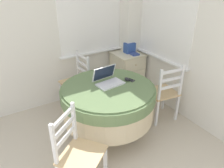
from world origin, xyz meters
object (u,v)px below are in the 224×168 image
at_px(storage_box, 130,48).
at_px(cell_phone, 130,80).
at_px(dining_chair_camera_near, 78,154).
at_px(book_on_cabinet, 133,53).
at_px(laptop, 108,80).
at_px(dining_chair_near_right_window, 164,93).
at_px(computer_mouse, 127,79).
at_px(dining_chair_near_back_window, 77,82).
at_px(round_dining_table, 108,100).
at_px(corner_cabinet, 127,72).

bearing_deg(storage_box, cell_phone, -124.66).
relative_size(cell_phone, dining_chair_camera_near, 0.14).
bearing_deg(dining_chair_camera_near, book_on_cabinet, 40.15).
relative_size(laptop, dining_chair_near_right_window, 0.41).
height_order(laptop, cell_phone, laptop).
distance_m(dining_chair_near_right_window, book_on_cabinet, 1.01).
xyz_separation_m(computer_mouse, dining_chair_near_right_window, (0.57, -0.13, -0.32)).
bearing_deg(laptop, cell_phone, -15.53).
bearing_deg(cell_phone, computer_mouse, 160.52).
bearing_deg(computer_mouse, laptop, 165.21).
bearing_deg(dining_chair_near_back_window, cell_phone, -64.80).
height_order(dining_chair_camera_near, book_on_cabinet, dining_chair_camera_near).
bearing_deg(round_dining_table, dining_chair_near_right_window, -7.63).
distance_m(computer_mouse, storage_box, 1.14).
bearing_deg(dining_chair_near_back_window, storage_box, 2.77).
relative_size(cell_phone, storage_box, 0.68).
bearing_deg(cell_phone, dining_chair_near_back_window, 115.20).
distance_m(corner_cabinet, storage_box, 0.45).
bearing_deg(computer_mouse, book_on_cabinet, 49.99).
bearing_deg(cell_phone, round_dining_table, 179.71).
bearing_deg(dining_chair_near_right_window, corner_cabinet, 86.21).
bearing_deg(book_on_cabinet, dining_chair_near_right_window, -97.18).
distance_m(laptop, dining_chair_camera_near, 1.02).
bearing_deg(cell_phone, dining_chair_near_right_window, -12.32).
height_order(corner_cabinet, book_on_cabinet, book_on_cabinet).
height_order(laptop, corner_cabinet, laptop).
bearing_deg(book_on_cabinet, dining_chair_near_back_window, 178.07).
distance_m(cell_phone, corner_cabinet, 1.15).
bearing_deg(dining_chair_near_back_window, computer_mouse, -66.92).
distance_m(laptop, corner_cabinet, 1.28).
relative_size(laptop, corner_cabinet, 0.50).
relative_size(round_dining_table, dining_chair_camera_near, 1.34).
relative_size(computer_mouse, corner_cabinet, 0.12).
height_order(cell_phone, dining_chair_near_right_window, dining_chair_near_right_window).
bearing_deg(computer_mouse, storage_box, 52.98).
bearing_deg(dining_chair_camera_near, storage_box, 41.94).
bearing_deg(computer_mouse, cell_phone, -19.48).
height_order(round_dining_table, dining_chair_near_right_window, dining_chair_near_right_window).
bearing_deg(corner_cabinet, dining_chair_camera_near, -137.56).
bearing_deg(storage_box, dining_chair_near_back_window, -177.23).
relative_size(laptop, dining_chair_camera_near, 0.41).
bearing_deg(corner_cabinet, round_dining_table, -135.90).
height_order(computer_mouse, book_on_cabinet, computer_mouse).
xyz_separation_m(dining_chair_near_back_window, corner_cabinet, (1.00, 0.03, -0.07)).
bearing_deg(round_dining_table, cell_phone, -0.29).
distance_m(cell_phone, storage_box, 1.12).
xyz_separation_m(cell_phone, dining_chair_near_right_window, (0.52, -0.11, -0.30)).
height_order(laptop, dining_chair_near_back_window, laptop).
distance_m(laptop, storage_box, 1.26).
relative_size(dining_chair_camera_near, storage_box, 4.99).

